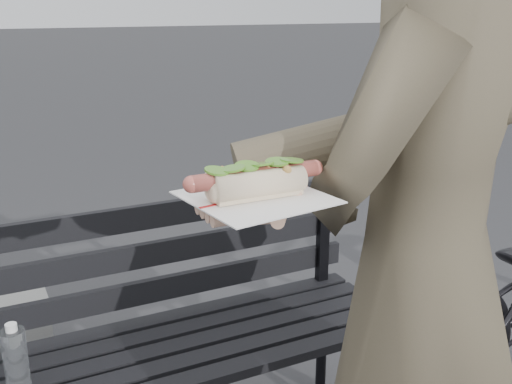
% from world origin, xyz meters
% --- Properties ---
extents(park_bench, '(1.50, 0.44, 0.88)m').
position_xyz_m(park_bench, '(-0.06, 0.90, 0.52)').
color(park_bench, black).
rests_on(park_bench, ground).
extents(person, '(0.80, 0.67, 1.88)m').
position_xyz_m(person, '(0.29, 0.13, 0.94)').
color(person, '#4C4533').
rests_on(person, ground).
extents(held_hotdog, '(0.64, 0.31, 0.20)m').
position_xyz_m(held_hotdog, '(0.07, 0.10, 1.24)').
color(held_hotdog, '#4C4533').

